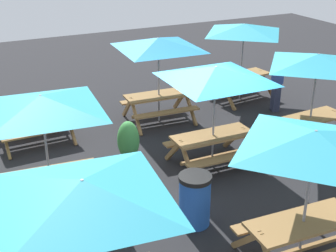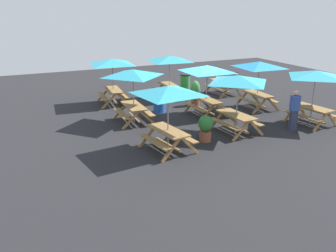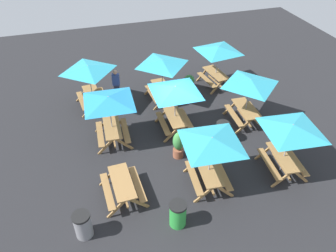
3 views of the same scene
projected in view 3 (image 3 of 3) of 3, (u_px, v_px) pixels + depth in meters
name	position (u px, v px, depth m)	size (l,w,h in m)	color
ground_plane	(179.00, 132.00, 15.07)	(28.61, 28.61, 0.00)	#232326
picnic_table_0	(218.00, 52.00, 17.22)	(2.80, 2.80, 2.34)	olive
picnic_table_1	(175.00, 93.00, 14.02)	(2.83, 2.83, 2.34)	olive
picnic_table_2	(291.00, 131.00, 11.91)	(2.81, 2.81, 2.34)	olive
picnic_table_3	(212.00, 144.00, 11.34)	(2.82, 2.82, 2.34)	olive
picnic_table_4	(109.00, 103.00, 13.39)	(2.82, 2.82, 2.34)	olive
picnic_table_5	(162.00, 65.00, 16.02)	(2.12, 2.12, 2.34)	olive
picnic_table_6	(250.00, 85.00, 14.50)	(2.11, 2.11, 2.34)	olive
picnic_table_7	(122.00, 185.00, 11.74)	(1.85, 1.59, 0.81)	olive
picnic_table_8	(88.00, 71.00, 15.53)	(2.20, 2.20, 2.34)	olive
trash_bin_green	(178.00, 214.00, 10.83)	(0.59, 0.59, 0.98)	green
trash_bin_blue	(222.00, 132.00, 14.27)	(0.59, 0.59, 0.98)	blue
trash_bin_gray	(83.00, 225.00, 10.49)	(0.59, 0.59, 0.98)	gray
potted_plant_0	(189.00, 83.00, 17.52)	(0.56, 0.56, 0.99)	#935138
potted_plant_1	(178.00, 145.00, 13.39)	(0.46, 0.46, 1.25)	#935138
person_standing	(116.00, 84.00, 16.76)	(0.31, 0.41, 1.67)	#2D334C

